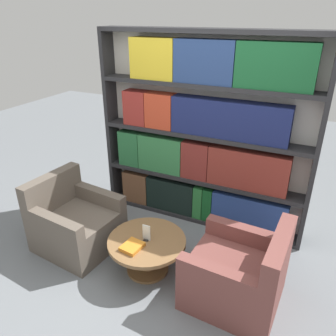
# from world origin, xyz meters

# --- Properties ---
(ground_plane) EXTENTS (14.00, 14.00, 0.00)m
(ground_plane) POSITION_xyz_m (0.00, 0.00, 0.00)
(ground_plane) COLOR slate
(bookshelf) EXTENTS (2.65, 0.30, 2.39)m
(bookshelf) POSITION_xyz_m (0.01, 1.45, 1.16)
(bookshelf) COLOR silver
(bookshelf) RESTS_ON ground_plane
(armchair_left) EXTENTS (0.93, 0.89, 0.85)m
(armchair_left) POSITION_xyz_m (-1.12, 0.27, 0.30)
(armchair_left) COLOR brown
(armchair_left) RESTS_ON ground_plane
(armchair_right) EXTENTS (0.90, 0.85, 0.85)m
(armchair_right) POSITION_xyz_m (0.83, 0.26, 0.30)
(armchair_right) COLOR brown
(armchair_right) RESTS_ON ground_plane
(coffee_table) EXTENTS (0.82, 0.82, 0.40)m
(coffee_table) POSITION_xyz_m (-0.15, 0.25, 0.29)
(coffee_table) COLOR brown
(coffee_table) RESTS_ON ground_plane
(table_sign) EXTENTS (0.09, 0.06, 0.18)m
(table_sign) POSITION_xyz_m (-0.15, 0.25, 0.48)
(table_sign) COLOR black
(table_sign) RESTS_ON coffee_table
(stray_book) EXTENTS (0.21, 0.23, 0.04)m
(stray_book) POSITION_xyz_m (-0.21, 0.07, 0.42)
(stray_book) COLOR orange
(stray_book) RESTS_ON coffee_table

